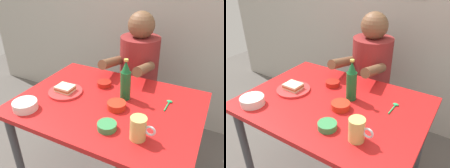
{
  "view_description": "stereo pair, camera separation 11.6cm",
  "coord_description": "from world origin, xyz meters",
  "views": [
    {
      "loc": [
        0.55,
        -1.02,
        1.49
      ],
      "look_at": [
        0.0,
        0.05,
        0.84
      ],
      "focal_mm": 36.41,
      "sensor_mm": 36.0,
      "label": 1
    },
    {
      "loc": [
        0.65,
        -0.97,
        1.49
      ],
      "look_at": [
        0.0,
        0.05,
        0.84
      ],
      "focal_mm": 36.41,
      "sensor_mm": 36.0,
      "label": 2
    }
  ],
  "objects": [
    {
      "name": "dining_table",
      "position": [
        0.0,
        0.0,
        0.65
      ],
      "size": [
        1.1,
        0.8,
        0.74
      ],
      "color": "red",
      "rests_on": "ground"
    },
    {
      "name": "dip_bowl_green",
      "position": [
        0.11,
        -0.23,
        0.76
      ],
      "size": [
        0.1,
        0.1,
        0.03
      ],
      "color": "#388C4C",
      "rests_on": "dining_table"
    },
    {
      "name": "beer_bottle",
      "position": [
        0.07,
        0.09,
        0.86
      ],
      "size": [
        0.06,
        0.06,
        0.26
      ],
      "color": "#19602D",
      "rests_on": "dining_table"
    },
    {
      "name": "stool",
      "position": [
        -0.04,
        0.63,
        0.35
      ],
      "size": [
        0.34,
        0.34,
        0.45
      ],
      "color": "#4C4C51",
      "rests_on": "ground"
    },
    {
      "name": "spoon",
      "position": [
        0.33,
        0.14,
        0.75
      ],
      "size": [
        0.04,
        0.12,
        0.01
      ],
      "color": "#26A559",
      "rests_on": "dining_table"
    },
    {
      "name": "person_seated",
      "position": [
        -0.04,
        0.62,
        0.77
      ],
      "size": [
        0.33,
        0.56,
        0.72
      ],
      "color": "maroon",
      "rests_on": "stool"
    },
    {
      "name": "sambal_bowl_red",
      "position": [
        -0.12,
        0.17,
        0.76
      ],
      "size": [
        0.1,
        0.1,
        0.03
      ],
      "color": "#B21E14",
      "rests_on": "dining_table"
    },
    {
      "name": "rice_bowl_white",
      "position": [
        -0.39,
        -0.28,
        0.77
      ],
      "size": [
        0.14,
        0.14,
        0.05
      ],
      "color": "silver",
      "rests_on": "dining_table"
    },
    {
      "name": "plate_orange",
      "position": [
        -0.3,
        -0.03,
        0.75
      ],
      "size": [
        0.22,
        0.22,
        0.01
      ],
      "primitive_type": "cylinder",
      "color": "red",
      "rests_on": "dining_table"
    },
    {
      "name": "sandwich",
      "position": [
        -0.3,
        -0.03,
        0.77
      ],
      "size": [
        0.11,
        0.09,
        0.04
      ],
      "color": "beige",
      "rests_on": "plate_orange"
    },
    {
      "name": "beer_mug",
      "position": [
        0.28,
        -0.22,
        0.8
      ],
      "size": [
        0.13,
        0.08,
        0.12
      ],
      "color": "#D1BC66",
      "rests_on": "dining_table"
    },
    {
      "name": "sauce_bowl_chili",
      "position": [
        0.07,
        -0.04,
        0.76
      ],
      "size": [
        0.11,
        0.11,
        0.04
      ],
      "color": "red",
      "rests_on": "dining_table"
    }
  ]
}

